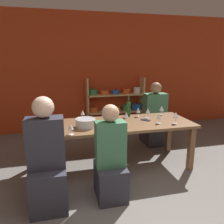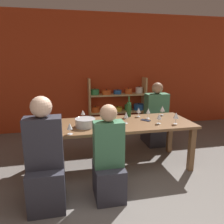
# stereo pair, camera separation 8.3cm
# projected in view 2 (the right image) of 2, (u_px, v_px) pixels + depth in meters

# --- Properties ---
(wall_back_red) EXTENTS (8.80, 0.06, 2.70)m
(wall_back_red) POSITION_uv_depth(u_px,v_px,m) (97.00, 73.00, 5.17)
(wall_back_red) COLOR #B23819
(wall_back_red) RESTS_ON ground_plane
(shelf_unit) EXTENTS (1.38, 0.30, 1.24)m
(shelf_unit) POSITION_uv_depth(u_px,v_px,m) (118.00, 108.00, 5.27)
(shelf_unit) COLOR tan
(shelf_unit) RESTS_ON ground_plane
(dining_table) EXTENTS (2.42, 0.87, 0.72)m
(dining_table) POSITION_uv_depth(u_px,v_px,m) (113.00, 128.00, 3.33)
(dining_table) COLOR brown
(dining_table) RESTS_ON ground_plane
(mixing_bowl) EXTENTS (0.30, 0.30, 0.12)m
(mixing_bowl) POSITION_uv_depth(u_px,v_px,m) (85.00, 122.00, 3.12)
(mixing_bowl) COLOR #B7BABC
(mixing_bowl) RESTS_ON dining_table
(wine_bottle_green) EXTENTS (0.07, 0.07, 0.34)m
(wine_bottle_green) POSITION_uv_depth(u_px,v_px,m) (129.00, 108.00, 3.66)
(wine_bottle_green) COLOR #1E4C23
(wine_bottle_green) RESTS_ON dining_table
(wine_glass_red_a) EXTENTS (0.07, 0.07, 0.16)m
(wine_glass_red_a) POSITION_uv_depth(u_px,v_px,m) (54.00, 122.00, 2.96)
(wine_glass_red_a) COLOR white
(wine_glass_red_a) RESTS_ON dining_table
(wine_glass_red_b) EXTENTS (0.07, 0.07, 0.16)m
(wine_glass_red_b) POSITION_uv_depth(u_px,v_px,m) (139.00, 110.00, 3.66)
(wine_glass_red_b) COLOR white
(wine_glass_red_b) RESTS_ON dining_table
(wine_glass_white_a) EXTENTS (0.07, 0.07, 0.15)m
(wine_glass_white_a) POSITION_uv_depth(u_px,v_px,m) (159.00, 117.00, 3.26)
(wine_glass_white_a) COLOR white
(wine_glass_white_a) RESTS_ON dining_table
(wine_glass_white_b) EXTENTS (0.07, 0.07, 0.17)m
(wine_glass_white_b) POSITION_uv_depth(u_px,v_px,m) (48.00, 118.00, 3.14)
(wine_glass_white_b) COLOR white
(wine_glass_white_b) RESTS_ON dining_table
(wine_glass_red_c) EXTENTS (0.07, 0.07, 0.18)m
(wine_glass_red_c) POSITION_uv_depth(u_px,v_px,m) (126.00, 115.00, 3.26)
(wine_glass_red_c) COLOR white
(wine_glass_red_c) RESTS_ON dining_table
(wine_glass_red_d) EXTENTS (0.08, 0.08, 0.16)m
(wine_glass_red_d) POSITION_uv_depth(u_px,v_px,m) (162.00, 109.00, 3.76)
(wine_glass_red_d) COLOR white
(wine_glass_red_d) RESTS_ON dining_table
(wine_glass_red_e) EXTENTS (0.08, 0.08, 0.18)m
(wine_glass_red_e) POSITION_uv_depth(u_px,v_px,m) (176.00, 116.00, 3.24)
(wine_glass_red_e) COLOR white
(wine_glass_red_e) RESTS_ON dining_table
(wine_glass_red_f) EXTENTS (0.07, 0.07, 0.17)m
(wine_glass_red_f) POSITION_uv_depth(u_px,v_px,m) (148.00, 111.00, 3.54)
(wine_glass_red_f) COLOR white
(wine_glass_red_f) RESTS_ON dining_table
(wine_glass_red_g) EXTENTS (0.08, 0.08, 0.15)m
(wine_glass_red_g) POSITION_uv_depth(u_px,v_px,m) (98.00, 125.00, 2.87)
(wine_glass_red_g) COLOR white
(wine_glass_red_g) RESTS_ON dining_table
(wine_glass_empty_a) EXTENTS (0.07, 0.07, 0.16)m
(wine_glass_empty_a) POSITION_uv_depth(u_px,v_px,m) (83.00, 113.00, 3.48)
(wine_glass_empty_a) COLOR white
(wine_glass_empty_a) RESTS_ON dining_table
(wine_glass_white_c) EXTENTS (0.07, 0.07, 0.15)m
(wine_glass_white_c) POSITION_uv_depth(u_px,v_px,m) (70.00, 127.00, 2.80)
(wine_glass_white_c) COLOR white
(wine_glass_white_c) RESTS_ON dining_table
(cell_phone) EXTENTS (0.15, 0.16, 0.01)m
(cell_phone) POSITION_uv_depth(u_px,v_px,m) (146.00, 120.00, 3.45)
(cell_phone) COLOR #1E2338
(cell_phone) RESTS_ON dining_table
(person_near_a) EXTENTS (0.40, 0.50, 1.29)m
(person_near_a) POSITION_uv_depth(u_px,v_px,m) (46.00, 167.00, 2.47)
(person_near_a) COLOR #2D2D38
(person_near_a) RESTS_ON ground_plane
(person_far_a) EXTENTS (0.44, 0.54, 1.23)m
(person_far_a) POSITION_uv_depth(u_px,v_px,m) (156.00, 122.00, 4.37)
(person_far_a) COLOR #2D2D38
(person_far_a) RESTS_ON ground_plane
(person_near_b) EXTENTS (0.35, 0.44, 1.17)m
(person_near_b) POSITION_uv_depth(u_px,v_px,m) (109.00, 164.00, 2.63)
(person_near_b) COLOR #2D2D38
(person_near_b) RESTS_ON ground_plane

